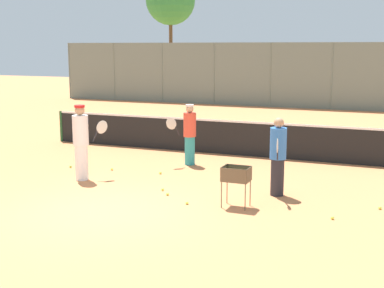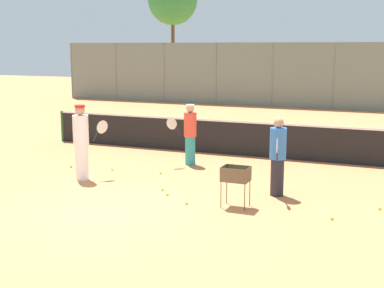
# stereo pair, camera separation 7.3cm
# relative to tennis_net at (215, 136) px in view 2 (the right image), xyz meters

# --- Properties ---
(ground_plane) EXTENTS (80.00, 80.00, 0.00)m
(ground_plane) POSITION_rel_tennis_net_xyz_m (0.00, -6.46, -0.56)
(ground_plane) COLOR #D37F4C
(tennis_net) EXTENTS (11.52, 0.10, 1.07)m
(tennis_net) POSITION_rel_tennis_net_xyz_m (0.00, 0.00, 0.00)
(tennis_net) COLOR #26592D
(tennis_net) RESTS_ON ground_plane
(back_fence) EXTENTS (29.60, 0.08, 3.50)m
(back_fence) POSITION_rel_tennis_net_xyz_m (-0.00, 13.42, 1.19)
(back_fence) COLOR slate
(back_fence) RESTS_ON ground_plane
(tree_1) EXTENTS (3.43, 3.43, 8.16)m
(tree_1) POSITION_rel_tennis_net_xyz_m (-10.29, 19.26, 5.85)
(tree_1) COLOR brown
(tree_1) RESTS_ON ground_plane
(player_white_outfit) EXTENTS (0.75, 0.65, 1.70)m
(player_white_outfit) POSITION_rel_tennis_net_xyz_m (-0.10, -1.76, 0.33)
(player_white_outfit) COLOR teal
(player_white_outfit) RESTS_ON ground_plane
(player_red_cap) EXTENTS (0.37, 0.91, 1.76)m
(player_red_cap) POSITION_rel_tennis_net_xyz_m (2.94, -3.94, 0.35)
(player_red_cap) COLOR #26262D
(player_red_cap) RESTS_ON ground_plane
(player_yellow_shirt) EXTENTS (0.67, 0.81, 1.88)m
(player_yellow_shirt) POSITION_rel_tennis_net_xyz_m (-1.91, -4.39, 0.42)
(player_yellow_shirt) COLOR white
(player_yellow_shirt) RESTS_ON ground_plane
(ball_cart) EXTENTS (0.56, 0.41, 0.86)m
(ball_cart) POSITION_rel_tennis_net_xyz_m (2.36, -5.12, 0.07)
(ball_cart) COLOR brown
(ball_cart) RESTS_ON ground_plane
(tennis_ball_0) EXTENTS (0.07, 0.07, 0.07)m
(tennis_ball_0) POSITION_rel_tennis_net_xyz_m (-1.76, -3.22, -0.53)
(tennis_ball_0) COLOR #D1E54C
(tennis_ball_0) RESTS_ON ground_plane
(tennis_ball_1) EXTENTS (0.07, 0.07, 0.07)m
(tennis_ball_1) POSITION_rel_tennis_net_xyz_m (-2.97, -3.39, -0.53)
(tennis_ball_1) COLOR #D1E54C
(tennis_ball_1) RESTS_ON ground_plane
(tennis_ball_2) EXTENTS (0.07, 0.07, 0.07)m
(tennis_ball_2) POSITION_rel_tennis_net_xyz_m (4.34, -5.20, -0.53)
(tennis_ball_2) COLOR #D1E54C
(tennis_ball_2) RESTS_ON ground_plane
(tennis_ball_3) EXTENTS (0.07, 0.07, 0.07)m
(tennis_ball_3) POSITION_rel_tennis_net_xyz_m (1.35, -5.36, -0.53)
(tennis_ball_3) COLOR #D1E54C
(tennis_ball_3) RESTS_ON ground_plane
(tennis_ball_4) EXTENTS (0.07, 0.07, 0.07)m
(tennis_ball_4) POSITION_rel_tennis_net_xyz_m (-0.36, -3.11, -0.53)
(tennis_ball_4) COLOR #D1E54C
(tennis_ball_4) RESTS_ON ground_plane
(tennis_ball_5) EXTENTS (0.07, 0.07, 0.07)m
(tennis_ball_5) POSITION_rel_tennis_net_xyz_m (0.68, -4.89, -0.53)
(tennis_ball_5) COLOR #D1E54C
(tennis_ball_5) RESTS_ON ground_plane
(tennis_ball_6) EXTENTS (0.07, 0.07, 0.07)m
(tennis_ball_6) POSITION_rel_tennis_net_xyz_m (0.41, -4.57, -0.53)
(tennis_ball_6) COLOR #D1E54C
(tennis_ball_6) RESTS_ON ground_plane
(tennis_ball_7) EXTENTS (0.07, 0.07, 0.07)m
(tennis_ball_7) POSITION_rel_tennis_net_xyz_m (5.15, -4.17, -0.53)
(tennis_ball_7) COLOR #D1E54C
(tennis_ball_7) RESTS_ON ground_plane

